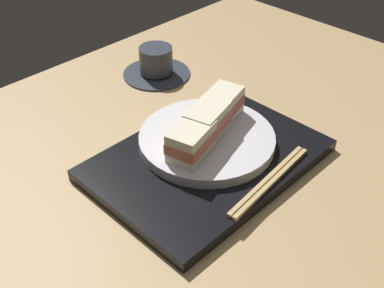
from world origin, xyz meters
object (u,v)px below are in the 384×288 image
at_px(chopsticks_pair, 270,181).
at_px(sandwich_middle, 207,122).
at_px(sandwich_far, 222,105).
at_px(sandwich_near, 191,141).
at_px(sandwich_plate, 207,139).
at_px(coffee_cup, 156,64).

bearing_deg(chopsticks_pair, sandwich_middle, 88.09).
bearing_deg(sandwich_far, sandwich_near, -162.55).
xyz_separation_m(sandwich_near, sandwich_middle, (0.06, 0.02, 0.00)).
bearing_deg(sandwich_plate, chopsticks_pair, -91.91).
relative_size(sandwich_far, coffee_cup, 0.61).
xyz_separation_m(sandwich_far, chopsticks_pair, (-0.06, -0.16, -0.04)).
distance_m(chopsticks_pair, coffee_cup, 0.43).
bearing_deg(sandwich_far, chopsticks_pair, -111.22).
bearing_deg(sandwich_middle, sandwich_far, 17.45).
bearing_deg(sandwich_middle, coffee_cup, 65.03).
bearing_deg(sandwich_plate, coffee_cup, 65.03).
bearing_deg(chopsticks_pair, sandwich_plate, 88.09).
distance_m(sandwich_near, sandwich_middle, 0.06).
bearing_deg(sandwich_near, coffee_cup, 57.67).
height_order(sandwich_near, chopsticks_pair, sandwich_near).
bearing_deg(chopsticks_pair, sandwich_near, 113.02).
xyz_separation_m(sandwich_plate, chopsticks_pair, (-0.00, -0.14, -0.01)).
bearing_deg(sandwich_near, chopsticks_pair, -66.98).
relative_size(sandwich_plate, chopsticks_pair, 1.14).
height_order(sandwich_far, chopsticks_pair, sandwich_far).
height_order(sandwich_plate, sandwich_middle, sandwich_middle).
relative_size(sandwich_plate, sandwich_near, 2.57).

